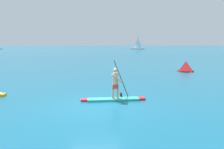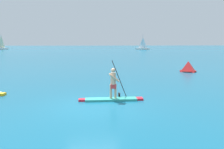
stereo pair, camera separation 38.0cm
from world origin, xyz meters
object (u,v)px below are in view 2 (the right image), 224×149
object	(u,v)px
race_marker_buoy	(188,67)
sailboat_left_horizon	(2,48)
paddleboarder_mid_center	(112,93)
sailboat_right_horizon	(143,48)

from	to	relation	value
race_marker_buoy	sailboat_left_horizon	xyz separation A→B (m)	(-47.49, 75.82, 0.37)
paddleboarder_mid_center	sailboat_right_horizon	xyz separation A→B (m)	(20.65, 82.45, 0.37)
race_marker_buoy	sailboat_right_horizon	distance (m)	73.16
sailboat_left_horizon	race_marker_buoy	bearing A→B (deg)	-122.91
race_marker_buoy	sailboat_left_horizon	distance (m)	89.47
race_marker_buoy	sailboat_left_horizon	bearing A→B (deg)	122.06
sailboat_left_horizon	paddleboarder_mid_center	bearing A→B (deg)	-130.64
paddleboarder_mid_center	sailboat_left_horizon	xyz separation A→B (m)	(-38.93, 86.12, 0.47)
paddleboarder_mid_center	sailboat_left_horizon	world-z (taller)	sailboat_left_horizon
paddleboarder_mid_center	race_marker_buoy	xyz separation A→B (m)	(8.56, 10.30, 0.09)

